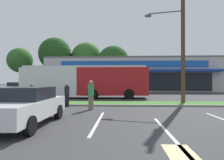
{
  "coord_description": "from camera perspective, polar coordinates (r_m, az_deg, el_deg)",
  "views": [
    {
      "loc": [
        1.05,
        -0.62,
        1.73
      ],
      "look_at": [
        0.17,
        18.1,
        1.83
      ],
      "focal_mm": 31.28,
      "sensor_mm": 36.0,
      "label": 1
    }
  ],
  "objects": [
    {
      "name": "car_1",
      "position": [
        8.4,
        -23.96,
        -6.87
      ],
      "size": [
        1.95,
        4.51,
        1.49
      ],
      "rotation": [
        0.0,
        0.0,
        -1.57
      ],
      "color": "silver",
      "rests_on": "ground_plane"
    },
    {
      "name": "pedestrian_near_bench",
      "position": [
        11.81,
        -6.17,
        -4.38
      ],
      "size": [
        0.36,
        0.36,
        1.77
      ],
      "rotation": [
        0.0,
        0.0,
        1.19
      ],
      "color": "#726651",
      "rests_on": "ground_plane"
    },
    {
      "name": "utility_pole",
      "position": [
        16.01,
        19.5,
        12.39
      ],
      "size": [
        3.16,
        2.36,
        9.8
      ],
      "color": "#4C3826",
      "rests_on": "ground_plane"
    },
    {
      "name": "tree_far_left",
      "position": [
        51.88,
        -25.29,
        5.23
      ],
      "size": [
        5.9,
        5.9,
        9.7
      ],
      "color": "#473323",
      "rests_on": "ground_plane"
    },
    {
      "name": "parking_stripe_2",
      "position": [
        7.04,
        15.93,
        -14.47
      ],
      "size": [
        0.12,
        4.8,
        0.01
      ],
      "primitive_type": "cube",
      "color": "silver",
      "rests_on": "ground_plane"
    },
    {
      "name": "city_bus",
      "position": [
        20.07,
        -7.82,
        -0.21
      ],
      "size": [
        12.62,
        2.77,
        3.25
      ],
      "rotation": [
        0.0,
        0.0,
        3.15
      ],
      "color": "#AD191E",
      "rests_on": "ground_plane"
    },
    {
      "name": "parking_stripe_1",
      "position": [
        8.51,
        -4.09,
        -12.01
      ],
      "size": [
        0.12,
        4.8,
        0.01
      ],
      "primitive_type": "cube",
      "color": "silver",
      "rests_on": "ground_plane"
    },
    {
      "name": "tree_mid",
      "position": [
        43.25,
        0.42,
        5.45
      ],
      "size": [
        6.91,
        6.91,
        9.55
      ],
      "color": "#473323",
      "rests_on": "ground_plane"
    },
    {
      "name": "tree_left",
      "position": [
        47.08,
        -16.32,
        7.34
      ],
      "size": [
        7.4,
        7.4,
        11.71
      ],
      "color": "#473323",
      "rests_on": "ground_plane"
    },
    {
      "name": "parking_stripe_0",
      "position": [
        9.62,
        -21.72,
        -10.62
      ],
      "size": [
        0.12,
        4.8,
        0.01
      ],
      "primitive_type": "cube",
      "color": "silver",
      "rests_on": "ground_plane"
    },
    {
      "name": "pedestrian_by_pole",
      "position": [
        13.47,
        -13.04,
        -4.21
      ],
      "size": [
        0.33,
        0.33,
        1.62
      ],
      "rotation": [
        0.0,
        0.0,
        1.5
      ],
      "color": "black",
      "rests_on": "ground_plane"
    },
    {
      "name": "lot_arrow",
      "position": [
        5.09,
        20.01,
        -20.08
      ],
      "size": [
        0.7,
        1.6,
        0.01
      ],
      "primitive_type": "cube",
      "color": "beige",
      "rests_on": "ground_plane"
    },
    {
      "name": "tree_mid_left",
      "position": [
        47.06,
        -7.52,
        6.49
      ],
      "size": [
        7.13,
        7.13,
        10.89
      ],
      "color": "#473323",
      "rests_on": "ground_plane"
    },
    {
      "name": "car_3",
      "position": [
        28.64,
        -26.08,
        -2.14
      ],
      "size": [
        4.58,
        2.02,
        1.57
      ],
      "rotation": [
        0.0,
        0.0,
        3.14
      ],
      "color": "silver",
      "rests_on": "ground_plane"
    },
    {
      "name": "storefront_building",
      "position": [
        36.39,
        5.74,
        1.45
      ],
      "size": [
        28.75,
        12.74,
        5.71
      ],
      "color": "#BCB7AD",
      "rests_on": "ground_plane"
    },
    {
      "name": "curb_lip",
      "position": [
        13.55,
        -1.79,
        -7.4
      ],
      "size": [
        56.0,
        0.24,
        0.12
      ],
      "primitive_type": "cube",
      "color": "gray",
      "rests_on": "ground_plane"
    },
    {
      "name": "car_0",
      "position": [
        25.07,
        -4.43,
        -2.58
      ],
      "size": [
        4.57,
        1.9,
        1.43
      ],
      "color": "#B7B7BC",
      "rests_on": "ground_plane"
    },
    {
      "name": "pedestrian_mid",
      "position": [
        14.32,
        -22.45,
        -3.99
      ],
      "size": [
        0.32,
        0.32,
        1.6
      ],
      "rotation": [
        0.0,
        0.0,
        3.36
      ],
      "color": "#726651",
      "rests_on": "ground_plane"
    },
    {
      "name": "grass_median",
      "position": [
        14.75,
        -1.41,
        -6.82
      ],
      "size": [
        56.0,
        2.2,
        0.12
      ],
      "primitive_type": "cube",
      "color": "#427A2D",
      "rests_on": "ground_plane"
    }
  ]
}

